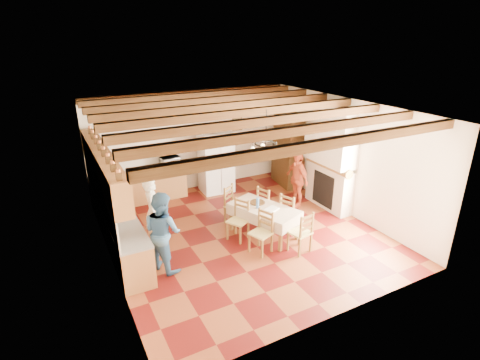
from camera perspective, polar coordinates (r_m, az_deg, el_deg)
name	(u,v)px	position (r m, az deg, el deg)	size (l,w,h in m)	color
floor	(242,233)	(9.12, 0.33, -8.11)	(6.00, 6.50, 0.02)	#500D0B
ceiling	(242,108)	(8.07, 0.37, 10.88)	(6.00, 6.50, 0.02)	silver
wall_back	(191,141)	(11.32, -7.51, 5.96)	(6.00, 0.02, 3.00)	silver
wall_front	(341,240)	(6.08, 15.20, -8.88)	(6.00, 0.02, 3.00)	silver
wall_left	(104,201)	(7.64, -19.99, -2.98)	(0.02, 6.50, 3.00)	silver
wall_right	(343,156)	(10.18, 15.49, 3.57)	(0.02, 6.50, 3.00)	silver
ceiling_beams	(242,113)	(8.09, 0.37, 10.18)	(6.00, 6.30, 0.16)	#351B0C
lower_cabinets_left	(117,224)	(9.07, -18.27, -6.33)	(0.60, 4.30, 0.86)	brown
lower_cabinets_back	(145,187)	(10.96, -14.24, -0.98)	(2.30, 0.60, 0.86)	brown
countertop_left	(114,206)	(8.88, -18.60, -3.75)	(0.62, 4.30, 0.04)	slate
countertop_back	(144,172)	(10.80, -14.46, 1.23)	(2.34, 0.62, 0.04)	slate
backsplash_left	(99,195)	(8.72, -20.68, -2.18)	(0.03, 4.30, 0.60)	beige
backsplash_back	(140,158)	(10.97, -14.98, 3.25)	(2.30, 0.03, 0.60)	beige
upper_cabinets	(103,166)	(8.52, -20.19, 2.02)	(0.35, 4.20, 0.70)	brown
fireplace	(329,159)	(10.16, 13.47, 3.14)	(0.56, 1.60, 2.80)	beige
wall_picture	(237,124)	(11.81, -0.43, 8.55)	(0.34, 0.03, 0.42)	black
refrigerator	(216,162)	(11.18, -3.69, 2.79)	(0.92, 0.76, 1.84)	white
hutch	(288,149)	(11.71, 7.27, 4.67)	(0.53, 1.26, 2.28)	#341F0A
dining_table	(264,210)	(8.78, 3.67, -4.65)	(1.36, 1.82, 0.72)	beige
chandelier	(266,144)	(8.20, 3.93, 5.54)	(0.47, 0.47, 0.03)	black
chair_left_near	(261,233)	(8.17, 3.17, -8.02)	(0.42, 0.40, 0.96)	brown
chair_left_far	(238,220)	(8.65, -0.34, -6.17)	(0.42, 0.40, 0.96)	brown
chair_right_near	(290,211)	(9.16, 7.68, -4.74)	(0.42, 0.40, 0.96)	brown
chair_right_far	(267,204)	(9.49, 4.17, -3.60)	(0.42, 0.40, 0.96)	brown
chair_end_near	(300,232)	(8.29, 9.14, -7.78)	(0.42, 0.40, 0.96)	brown
chair_end_far	(234,205)	(9.42, -0.86, -3.75)	(0.42, 0.40, 0.96)	brown
person_man	(153,212)	(8.58, -13.07, -4.70)	(0.58, 0.38, 1.58)	white
person_woman_blue	(163,231)	(7.63, -11.69, -7.67)	(0.81, 0.63, 1.67)	#3A6695
person_woman_red	(297,179)	(10.35, 8.66, 0.15)	(0.91, 0.38, 1.55)	#BE4A2A
microwave	(170,162)	(10.93, -10.62, 2.73)	(0.54, 0.36, 0.30)	silver
fridge_vase	(213,127)	(10.86, -4.18, 8.04)	(0.27, 0.27, 0.28)	#341F0A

